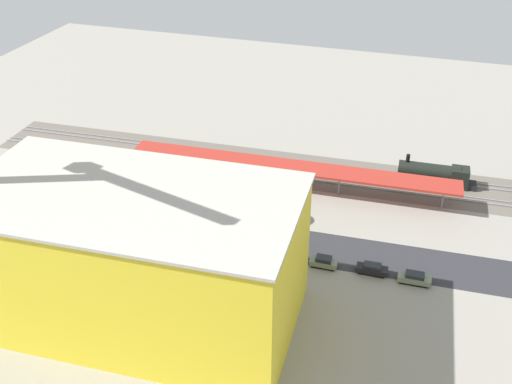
% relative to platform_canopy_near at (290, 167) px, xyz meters
% --- Properties ---
extents(ground_plane, '(191.81, 191.81, 0.00)m').
position_rel_platform_canopy_near_xyz_m(ground_plane, '(2.06, 13.56, -4.35)').
color(ground_plane, gray).
rests_on(ground_plane, ground).
extents(rail_bed, '(120.33, 18.29, 0.01)m').
position_rel_platform_canopy_near_xyz_m(rail_bed, '(2.06, -6.85, -4.35)').
color(rail_bed, '#665E54').
rests_on(rail_bed, ground).
extents(street_asphalt, '(120.15, 13.83, 0.01)m').
position_rel_platform_canopy_near_xyz_m(street_asphalt, '(2.06, 17.29, -4.35)').
color(street_asphalt, '#2D2D33').
rests_on(street_asphalt, ground).
extents(track_rails, '(119.79, 11.86, 0.12)m').
position_rel_platform_canopy_near_xyz_m(track_rails, '(2.06, -6.85, -4.17)').
color(track_rails, '#9E9EA8').
rests_on(track_rails, ground).
extents(platform_canopy_near, '(60.01, 7.56, 4.60)m').
position_rel_platform_canopy_near_xyz_m(platform_canopy_near, '(0.00, 0.00, 0.00)').
color(platform_canopy_near, '#A82D23').
rests_on(platform_canopy_near, ground).
extents(locomotive, '(14.31, 3.48, 5.27)m').
position_rel_platform_canopy_near_xyz_m(locomotive, '(-25.50, -9.58, -2.47)').
color(locomotive, black).
rests_on(locomotive, ground).
extents(parked_car_0, '(4.81, 1.91, 1.68)m').
position_rel_platform_canopy_near_xyz_m(parked_car_0, '(-24.10, 20.77, -3.59)').
color(parked_car_0, black).
rests_on(parked_car_0, ground).
extents(parked_car_1, '(4.65, 1.76, 1.68)m').
position_rel_platform_canopy_near_xyz_m(parked_car_1, '(-17.91, 20.43, -3.60)').
color(parked_car_1, black).
rests_on(parked_car_1, ground).
extents(parked_car_2, '(4.17, 1.78, 1.72)m').
position_rel_platform_canopy_near_xyz_m(parked_car_2, '(-10.73, 20.94, -3.59)').
color(parked_car_2, black).
rests_on(parked_car_2, ground).
extents(parked_car_3, '(4.45, 2.08, 1.66)m').
position_rel_platform_canopy_near_xyz_m(parked_car_3, '(-3.71, 20.71, -3.60)').
color(parked_car_3, black).
rests_on(parked_car_3, ground).
extents(parked_car_4, '(4.26, 2.19, 1.77)m').
position_rel_platform_canopy_near_xyz_m(parked_car_4, '(4.23, 20.71, -3.58)').
color(parked_car_4, black).
rests_on(parked_car_4, ground).
extents(construction_building, '(42.00, 23.22, 18.52)m').
position_rel_platform_canopy_near_xyz_m(construction_building, '(10.65, 38.30, 4.91)').
color(construction_building, yellow).
rests_on(construction_building, ground).
extents(construction_roof_slab, '(42.63, 23.85, 0.40)m').
position_rel_platform_canopy_near_xyz_m(construction_roof_slab, '(10.65, 38.30, 14.37)').
color(construction_roof_slab, '#B7B2A8').
rests_on(construction_roof_slab, construction_building).
extents(box_truck_0, '(10.18, 2.98, 3.18)m').
position_rel_platform_canopy_near_xyz_m(box_truck_0, '(18.03, 21.95, -2.78)').
color(box_truck_0, black).
rests_on(box_truck_0, ground).
extents(box_truck_1, '(9.26, 2.45, 3.62)m').
position_rel_platform_canopy_near_xyz_m(box_truck_1, '(26.23, 23.16, -2.59)').
color(box_truck_1, black).
rests_on(box_truck_1, ground).
extents(street_tree_0, '(6.37, 6.37, 8.04)m').
position_rel_platform_canopy_near_xyz_m(street_tree_0, '(25.24, 12.43, 0.50)').
color(street_tree_0, brown).
rests_on(street_tree_0, ground).
extents(street_tree_1, '(5.75, 5.75, 8.39)m').
position_rel_platform_canopy_near_xyz_m(street_tree_1, '(24.81, 11.91, 1.15)').
color(street_tree_1, brown).
rests_on(street_tree_1, ground).
extents(street_tree_2, '(6.34, 6.34, 8.84)m').
position_rel_platform_canopy_near_xyz_m(street_tree_2, '(26.19, 11.80, 1.31)').
color(street_tree_2, brown).
rests_on(street_tree_2, ground).
extents(street_tree_3, '(4.59, 4.59, 6.74)m').
position_rel_platform_canopy_near_xyz_m(street_tree_3, '(42.56, 13.18, 0.06)').
color(street_tree_3, brown).
rests_on(street_tree_3, ground).
extents(street_tree_4, '(4.41, 4.41, 6.69)m').
position_rel_platform_canopy_near_xyz_m(street_tree_4, '(1.11, 12.00, 0.11)').
color(street_tree_4, brown).
rests_on(street_tree_4, ground).
extents(traffic_light, '(0.50, 0.36, 6.84)m').
position_rel_platform_canopy_near_xyz_m(traffic_light, '(31.88, 12.77, 0.17)').
color(traffic_light, '#333333').
rests_on(traffic_light, ground).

